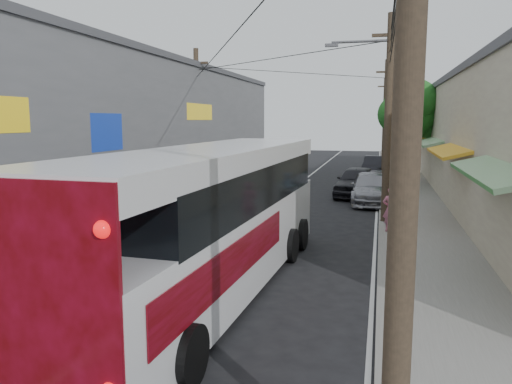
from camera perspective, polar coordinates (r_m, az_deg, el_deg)
ground at (r=9.42m, az=-20.59°, el=-17.86°), size 120.00×120.00×0.00m
sidewalk at (r=27.23m, az=17.09°, el=-0.56°), size 3.00×80.00×0.12m
building_right at (r=29.52m, az=25.91°, el=5.67°), size 7.09×40.00×6.25m
building_left at (r=28.30m, az=-14.51°, el=7.17°), size 7.20×36.00×7.25m
utility_poles at (r=27.28m, az=10.26°, el=8.27°), size 11.80×45.28×8.00m
street_tree at (r=32.97m, az=17.55°, el=8.95°), size 4.40×4.00×6.60m
coach_bus at (r=11.84m, az=-4.80°, el=-2.92°), size 3.18×11.99×3.42m
jeepney at (r=15.05m, az=-15.91°, el=-5.23°), size 2.20×4.60×1.27m
parked_suv at (r=25.12m, az=13.05°, el=0.41°), size 2.35×5.11×1.45m
parked_car_mid at (r=27.11m, az=11.45°, el=1.19°), size 2.44×4.90×1.60m
parked_car_far at (r=37.74m, az=13.42°, el=2.94°), size 1.81×4.38×1.41m
pedestrian_near at (r=18.27m, az=15.17°, el=-1.92°), size 0.64×0.47×1.61m
pedestrian_far at (r=23.72m, az=14.93°, el=0.15°), size 0.75×0.61×1.42m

